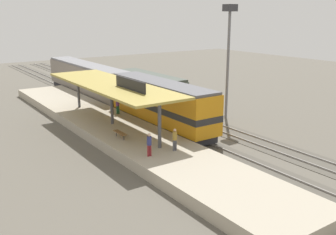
% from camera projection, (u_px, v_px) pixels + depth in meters
% --- Properties ---
extents(ground_plane, '(120.00, 120.00, 0.00)m').
position_uv_depth(ground_plane, '(171.00, 122.00, 39.89)').
color(ground_plane, '#5B564C').
extents(track_near, '(3.20, 110.00, 0.16)m').
position_uv_depth(track_near, '(154.00, 125.00, 38.78)').
color(track_near, '#4E4941').
rests_on(track_near, ground).
extents(track_far, '(3.20, 110.00, 0.16)m').
position_uv_depth(track_far, '(191.00, 118.00, 41.30)').
color(track_far, '#4E4941').
rests_on(track_far, ground).
extents(platform, '(6.00, 44.00, 0.90)m').
position_uv_depth(platform, '(113.00, 128.00, 36.16)').
color(platform, '#A89E89').
rests_on(platform, ground).
extents(station_canopy, '(5.20, 18.00, 4.70)m').
position_uv_depth(station_canopy, '(111.00, 85.00, 35.01)').
color(station_canopy, '#47474C').
rests_on(station_canopy, platform).
extents(platform_bench, '(0.44, 1.70, 0.50)m').
position_uv_depth(platform_bench, '(120.00, 133.00, 31.83)').
color(platform_bench, '#333338').
rests_on(platform_bench, platform).
extents(locomotive, '(2.93, 14.43, 4.44)m').
position_uv_depth(locomotive, '(161.00, 104.00, 37.17)').
color(locomotive, '#28282D').
rests_on(locomotive, track_near).
extents(passenger_carriage_single, '(2.90, 20.00, 4.24)m').
position_uv_depth(passenger_carriage_single, '(86.00, 79.00, 51.51)').
color(passenger_carriage_single, '#28282D').
rests_on(passenger_carriage_single, track_near).
extents(freight_car, '(2.80, 12.00, 3.54)m').
position_uv_depth(freight_car, '(150.00, 88.00, 47.26)').
color(freight_car, '#28282D').
rests_on(freight_car, track_far).
extents(light_mast, '(1.10, 1.10, 11.70)m').
position_uv_depth(light_mast, '(229.00, 38.00, 39.27)').
color(light_mast, slate).
rests_on(light_mast, ground).
extents(person_waiting, '(0.34, 0.34, 1.71)m').
position_uv_depth(person_waiting, '(175.00, 138.00, 28.82)').
color(person_waiting, '#4C4C51').
rests_on(person_waiting, platform).
extents(person_walking, '(0.34, 0.34, 1.71)m').
position_uv_depth(person_walking, '(118.00, 105.00, 39.33)').
color(person_walking, '#23603D').
rests_on(person_walking, platform).
extents(person_boarding, '(0.34, 0.34, 1.71)m').
position_uv_depth(person_boarding, '(149.00, 143.00, 27.69)').
color(person_boarding, maroon).
rests_on(person_boarding, platform).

